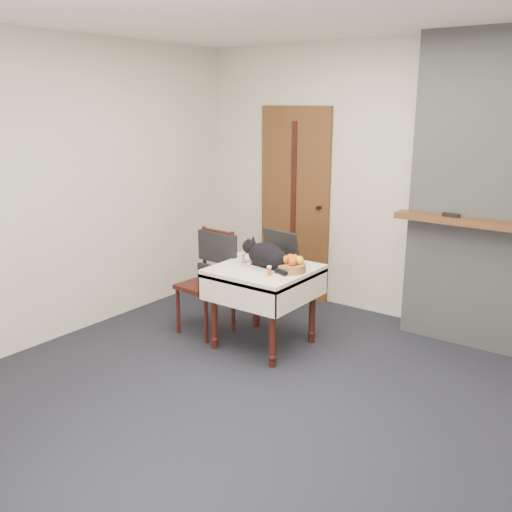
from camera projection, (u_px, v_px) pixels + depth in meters
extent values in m
plane|color=black|center=(284.00, 400.00, 4.02)|extent=(4.50, 4.50, 0.00)
cube|color=beige|center=(407.00, 185.00, 5.24)|extent=(4.50, 0.02, 2.60)
cube|color=beige|center=(72.00, 189.00, 4.97)|extent=(0.02, 4.00, 2.60)
cube|color=white|center=(290.00, 2.00, 3.35)|extent=(4.50, 4.00, 0.02)
cube|color=brown|center=(295.00, 204.00, 5.99)|extent=(0.82, 0.05, 2.00)
cube|color=#35120E|center=(293.00, 204.00, 5.96)|extent=(0.06, 0.01, 1.70)
cylinder|color=black|center=(319.00, 208.00, 5.77)|extent=(0.04, 0.06, 0.04)
cube|color=gray|center=(506.00, 196.00, 4.61)|extent=(1.50, 0.30, 2.60)
cube|color=brown|center=(495.00, 225.00, 4.47)|extent=(1.62, 0.18, 0.05)
cube|color=black|center=(451.00, 215.00, 4.66)|extent=(0.14, 0.04, 0.03)
cylinder|color=#35120E|center=(214.00, 313.00, 4.80)|extent=(0.06, 0.06, 0.64)
sphere|color=#35120E|center=(215.00, 339.00, 4.86)|extent=(0.07, 0.07, 0.07)
cylinder|color=#35120E|center=(273.00, 329.00, 4.45)|extent=(0.06, 0.06, 0.64)
sphere|color=#35120E|center=(272.00, 357.00, 4.51)|extent=(0.07, 0.07, 0.07)
cylinder|color=#35120E|center=(256.00, 294.00, 5.26)|extent=(0.06, 0.06, 0.64)
sphere|color=#35120E|center=(256.00, 318.00, 5.32)|extent=(0.07, 0.07, 0.07)
cylinder|color=#35120E|center=(312.00, 307.00, 4.92)|extent=(0.06, 0.06, 0.64)
sphere|color=#35120E|center=(312.00, 333.00, 4.98)|extent=(0.07, 0.07, 0.07)
cube|color=beige|center=(264.00, 271.00, 4.77)|extent=(0.78, 0.78, 0.06)
cube|color=beige|center=(236.00, 295.00, 4.50)|extent=(0.78, 0.01, 0.22)
cube|color=beige|center=(289.00, 273.00, 5.09)|extent=(0.78, 0.01, 0.22)
cube|color=beige|center=(229.00, 275.00, 5.01)|extent=(0.01, 0.78, 0.22)
cube|color=beige|center=(303.00, 292.00, 4.57)|extent=(0.01, 0.78, 0.22)
cube|color=#B7B7BC|center=(268.00, 265.00, 4.79)|extent=(0.42, 0.32, 0.02)
cube|color=black|center=(268.00, 263.00, 4.79)|extent=(0.34, 0.22, 0.00)
cube|color=black|center=(281.00, 245.00, 4.86)|extent=(0.39, 0.12, 0.26)
cube|color=#AAC6F9|center=(281.00, 245.00, 4.86)|extent=(0.36, 0.10, 0.24)
ellipsoid|color=black|center=(266.00, 256.00, 4.71)|extent=(0.34, 0.20, 0.22)
ellipsoid|color=black|center=(277.00, 260.00, 4.65)|extent=(0.18, 0.20, 0.18)
sphere|color=black|center=(250.00, 247.00, 4.79)|extent=(0.13, 0.13, 0.12)
ellipsoid|color=white|center=(246.00, 249.00, 4.82)|extent=(0.05, 0.06, 0.06)
ellipsoid|color=white|center=(253.00, 258.00, 4.80)|extent=(0.05, 0.07, 0.09)
cone|color=black|center=(248.00, 240.00, 4.74)|extent=(0.04, 0.05, 0.05)
cone|color=black|center=(253.00, 239.00, 4.80)|extent=(0.04, 0.05, 0.05)
cylinder|color=black|center=(279.00, 271.00, 4.57)|extent=(0.19, 0.10, 0.04)
sphere|color=white|center=(249.00, 264.00, 4.78)|extent=(0.04, 0.04, 0.04)
sphere|color=white|center=(255.00, 262.00, 4.84)|extent=(0.04, 0.04, 0.04)
cylinder|color=silver|center=(241.00, 257.00, 4.92)|extent=(0.07, 0.07, 0.08)
cylinder|color=#B34D16|center=(269.00, 272.00, 4.53)|extent=(0.03, 0.03, 0.06)
cylinder|color=white|center=(269.00, 267.00, 4.52)|extent=(0.04, 0.04, 0.01)
cylinder|color=#9C6B3F|center=(291.00, 268.00, 4.63)|extent=(0.24, 0.24, 0.07)
sphere|color=#DD5D12|center=(285.00, 260.00, 4.62)|extent=(0.07, 0.07, 0.07)
sphere|color=#DD5D12|center=(293.00, 262.00, 4.56)|extent=(0.07, 0.07, 0.07)
sphere|color=#DD5D12|center=(295.00, 259.00, 4.65)|extent=(0.07, 0.07, 0.07)
sphere|color=yellow|center=(299.00, 260.00, 4.60)|extent=(0.07, 0.07, 0.07)
sphere|color=#DD5D12|center=(290.00, 258.00, 4.66)|extent=(0.07, 0.07, 0.07)
cube|color=black|center=(285.00, 269.00, 4.69)|extent=(0.11, 0.08, 0.01)
cube|color=#35120E|center=(205.00, 286.00, 5.11)|extent=(0.44, 0.44, 0.04)
cylinder|color=#35120E|center=(178.00, 310.00, 5.14)|extent=(0.04, 0.04, 0.44)
cylinder|color=#35120E|center=(206.00, 319.00, 4.92)|extent=(0.04, 0.04, 0.44)
cylinder|color=#35120E|center=(206.00, 300.00, 5.40)|extent=(0.04, 0.04, 0.44)
cylinder|color=#35120E|center=(233.00, 308.00, 5.19)|extent=(0.04, 0.04, 0.44)
cylinder|color=#35120E|center=(204.00, 252.00, 5.28)|extent=(0.04, 0.04, 0.49)
cylinder|color=#35120E|center=(233.00, 259.00, 5.06)|extent=(0.04, 0.04, 0.49)
cube|color=#35120E|center=(218.00, 245.00, 5.15)|extent=(0.35, 0.05, 0.27)
cube|color=black|center=(217.00, 247.00, 5.15)|extent=(0.43, 0.09, 0.27)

